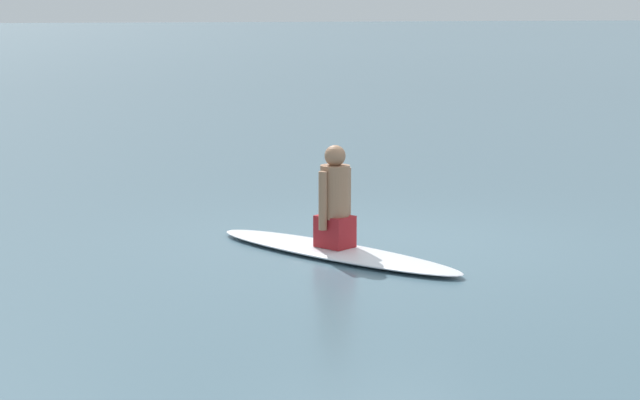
{
  "coord_description": "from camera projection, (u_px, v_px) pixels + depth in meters",
  "views": [
    {
      "loc": [
        9.83,
        -4.77,
        2.32
      ],
      "look_at": [
        0.58,
        -0.9,
        0.59
      ],
      "focal_mm": 61.98,
      "sensor_mm": 36.0,
      "label": 1
    }
  ],
  "objects": [
    {
      "name": "ground_plane",
      "position": [
        379.0,
        242.0,
        11.14
      ],
      "size": [
        400.0,
        400.0,
        0.0
      ],
      "primitive_type": "plane",
      "color": "slate"
    },
    {
      "name": "surfboard",
      "position": [
        335.0,
        251.0,
        10.55
      ],
      "size": [
        2.95,
        1.82,
        0.08
      ],
      "primitive_type": "ellipsoid",
      "rotation": [
        0.0,
        0.0,
        -2.71
      ],
      "color": "white",
      "rests_on": "ground"
    },
    {
      "name": "person_paddler",
      "position": [
        335.0,
        201.0,
        10.47
      ],
      "size": [
        0.4,
        0.42,
        0.98
      ],
      "rotation": [
        0.0,
        0.0,
        -2.71
      ],
      "color": "#A51E23",
      "rests_on": "surfboard"
    }
  ]
}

